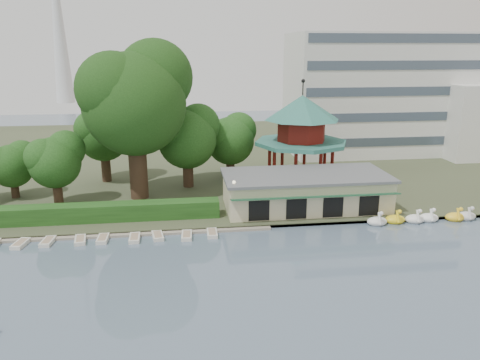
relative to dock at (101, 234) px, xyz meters
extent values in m
plane|color=slate|center=(12.00, -17.20, -0.12)|extent=(220.00, 220.00, 0.00)
cube|color=#424930|center=(12.00, 34.80, 0.08)|extent=(220.00, 70.00, 0.40)
cube|color=gray|center=(12.00, 0.10, 0.03)|extent=(220.00, 0.60, 0.30)
cube|color=gray|center=(0.00, 0.00, 0.00)|extent=(34.00, 1.60, 0.24)
cube|color=beige|center=(22.00, 4.80, 2.08)|extent=(18.00, 8.00, 3.60)
cube|color=#595B5E|center=(22.00, 4.80, 4.03)|extent=(18.60, 8.60, 0.30)
cube|color=#194C2D|center=(22.00, 0.50, 2.88)|extent=(18.00, 1.59, 0.45)
cylinder|color=beige|center=(24.00, 14.80, 0.88)|extent=(10.40, 10.40, 1.20)
cylinder|color=#2C6D60|center=(24.00, 14.80, 5.73)|extent=(12.40, 12.40, 0.50)
cylinder|color=maroon|center=(24.00, 14.80, 7.38)|extent=(6.40, 6.40, 2.80)
cone|color=#2C6D60|center=(24.00, 14.80, 10.38)|extent=(10.00, 10.00, 3.20)
cylinder|color=black|center=(24.00, 14.80, 12.88)|extent=(0.16, 0.16, 1.80)
cube|color=silver|center=(42.00, 32.80, 10.28)|extent=(30.00, 14.00, 20.00)
cone|color=silver|center=(-30.00, 122.80, 29.88)|extent=(6.00, 6.00, 60.00)
cube|color=#224F19|center=(-3.00, 3.30, 1.18)|extent=(30.00, 2.00, 1.80)
cylinder|color=black|center=(13.50, 1.80, 2.28)|extent=(0.12, 0.12, 4.00)
sphere|color=beige|center=(13.50, 1.80, 4.38)|extent=(0.36, 0.36, 0.36)
cylinder|color=#3A281C|center=(3.00, 10.80, 4.84)|extent=(2.16, 2.16, 9.12)
sphere|color=#1E4314|center=(3.00, 10.80, 11.59)|extent=(11.98, 11.98, 11.98)
sphere|color=#1E4314|center=(5.40, 12.60, 14.51)|extent=(8.98, 8.98, 8.98)
sphere|color=#1E4314|center=(0.90, 9.60, 13.42)|extent=(8.38, 8.38, 8.38)
cylinder|color=#3A281C|center=(-6.00, 8.80, 2.35)|extent=(1.04, 1.04, 4.13)
sphere|color=#224F19|center=(-6.00, 8.80, 5.40)|extent=(5.80, 5.80, 5.80)
sphere|color=#224F19|center=(-4.84, 9.67, 6.73)|extent=(4.35, 4.35, 4.35)
sphere|color=#224F19|center=(-7.02, 8.22, 6.23)|extent=(4.06, 4.06, 4.06)
cylinder|color=#3A281C|center=(-12.00, 12.80, 1.87)|extent=(0.93, 0.93, 3.17)
sphere|color=#224F19|center=(-12.00, 12.80, 4.21)|extent=(5.16, 5.16, 5.16)
sphere|color=#224F19|center=(-10.97, 13.57, 5.23)|extent=(3.87, 3.87, 3.87)
sphere|color=#224F19|center=(-12.90, 12.28, 4.85)|extent=(3.61, 3.61, 3.61)
cylinder|color=#3A281C|center=(9.00, 14.80, 2.81)|extent=(1.36, 1.36, 5.05)
sphere|color=#224F19|center=(9.00, 14.80, 6.55)|extent=(7.54, 7.54, 7.54)
sphere|color=#224F19|center=(10.51, 15.93, 8.16)|extent=(5.65, 5.65, 5.65)
sphere|color=#224F19|center=(7.68, 14.05, 7.56)|extent=(5.28, 5.28, 5.28)
cylinder|color=#3A281C|center=(15.00, 18.80, 2.36)|extent=(1.20, 1.20, 4.16)
sphere|color=#224F19|center=(15.00, 18.80, 5.44)|extent=(6.64, 6.64, 6.64)
sphere|color=#224F19|center=(16.33, 19.80, 6.77)|extent=(4.98, 4.98, 4.98)
sphere|color=#224F19|center=(13.84, 18.14, 6.27)|extent=(4.65, 4.65, 4.65)
cylinder|color=#3A281C|center=(-2.00, 18.80, 2.84)|extent=(1.24, 1.24, 5.11)
sphere|color=#224F19|center=(-2.00, 18.80, 6.62)|extent=(6.89, 6.89, 6.89)
sphere|color=#224F19|center=(-0.62, 19.83, 8.25)|extent=(5.17, 5.17, 5.17)
sphere|color=#224F19|center=(-3.21, 18.11, 7.64)|extent=(4.82, 4.82, 4.82)
ellipsoid|color=white|center=(28.37, -0.70, 0.23)|extent=(2.16, 1.44, 0.99)
cylinder|color=white|center=(28.37, -1.25, 0.78)|extent=(0.26, 0.79, 1.29)
sphere|color=white|center=(28.37, -1.55, 1.43)|extent=(0.44, 0.44, 0.44)
ellipsoid|color=yellow|center=(30.50, -0.42, 0.23)|extent=(2.16, 1.44, 0.99)
cylinder|color=yellow|center=(30.50, -0.97, 0.78)|extent=(0.26, 0.79, 1.29)
sphere|color=yellow|center=(30.50, -1.27, 1.43)|extent=(0.44, 0.44, 0.44)
ellipsoid|color=white|center=(32.68, -0.56, 0.23)|extent=(2.16, 1.44, 0.99)
cylinder|color=white|center=(32.68, -1.11, 0.78)|extent=(0.26, 0.79, 1.29)
sphere|color=white|center=(32.68, -1.41, 1.43)|extent=(0.44, 0.44, 0.44)
ellipsoid|color=white|center=(34.30, -0.41, 0.23)|extent=(2.16, 1.44, 0.99)
cylinder|color=white|center=(34.30, -0.96, 0.78)|extent=(0.26, 0.79, 1.29)
sphere|color=white|center=(34.30, -1.26, 1.43)|extent=(0.44, 0.44, 0.44)
ellipsoid|color=yellow|center=(37.27, -0.55, 0.23)|extent=(2.16, 1.44, 0.99)
cylinder|color=yellow|center=(37.27, -1.10, 0.78)|extent=(0.26, 0.79, 1.29)
sphere|color=yellow|center=(37.27, -1.40, 1.43)|extent=(0.44, 0.44, 0.44)
ellipsoid|color=silver|center=(38.61, -0.46, 0.23)|extent=(2.16, 1.44, 0.99)
cylinder|color=silver|center=(38.61, -1.01, 0.78)|extent=(0.26, 0.79, 1.29)
sphere|color=silver|center=(38.61, -1.31, 1.43)|extent=(0.44, 0.44, 0.44)
cube|color=silver|center=(-7.18, -1.49, 0.06)|extent=(1.37, 2.44, 0.36)
cube|color=silver|center=(-4.77, -1.27, 0.06)|extent=(1.18, 2.37, 0.36)
cube|color=silver|center=(-1.77, -1.30, 0.06)|extent=(1.32, 2.42, 0.36)
cube|color=silver|center=(0.33, -1.27, 0.06)|extent=(1.03, 2.31, 0.36)
cube|color=silver|center=(3.36, -1.49, 0.06)|extent=(1.04, 2.32, 0.36)
cube|color=silver|center=(5.58, -1.24, 0.06)|extent=(1.34, 2.42, 0.36)
cube|color=silver|center=(8.41, -1.53, 0.06)|extent=(1.11, 2.35, 0.36)
cube|color=silver|center=(10.93, -1.24, 0.06)|extent=(1.04, 2.32, 0.36)
camera|label=1|loc=(8.03, -44.58, 17.82)|focal=35.00mm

